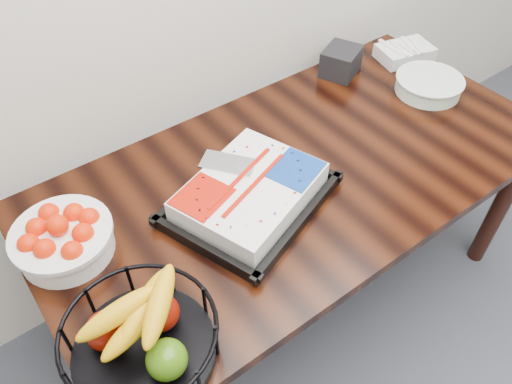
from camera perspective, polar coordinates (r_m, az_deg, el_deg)
table at (r=1.74m, az=5.03°, el=0.79°), size 1.80×0.90×0.75m
cake_tray at (r=1.53m, az=-0.68°, el=-0.25°), size 0.58×0.52×0.10m
tangerine_bowl at (r=1.48m, az=-21.38°, el=-4.46°), size 0.28×0.28×0.18m
fruit_basket at (r=1.23m, az=-13.01°, el=-16.01°), size 0.37×0.37×0.19m
plate_stack at (r=2.11m, az=19.12°, el=11.47°), size 0.26×0.26×0.06m
fork_bag at (r=2.30m, az=16.63°, el=15.10°), size 0.25×0.20×0.06m
napkin_box at (r=2.13m, az=9.67°, el=14.50°), size 0.19×0.18×0.11m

